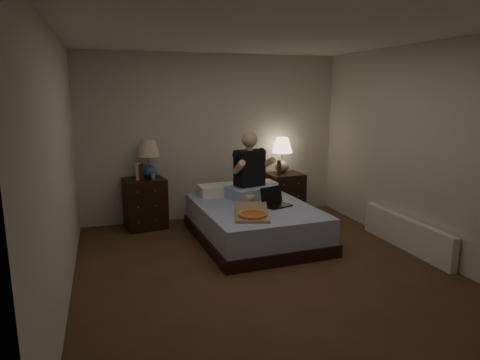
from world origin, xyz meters
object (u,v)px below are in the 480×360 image
object	(u,v)px
beer_bottle_right	(279,168)
pizza_box	(252,215)
laptop	(277,197)
radiator	(406,233)
lamp_left	(149,159)
lamp_right	(282,155)
nightstand_left	(145,203)
water_bottle	(138,171)
nightstand_right	(285,194)
soda_can	(153,176)
bed	(255,222)
beer_bottle_left	(141,172)
person	(252,165)

from	to	relation	value
beer_bottle_right	pizza_box	bearing A→B (deg)	-123.35
laptop	radiator	bearing A→B (deg)	-47.64
lamp_left	lamp_right	distance (m)	2.07
nightstand_left	lamp_left	world-z (taller)	lamp_left
water_bottle	radiator	bearing A→B (deg)	-30.46
lamp_right	pizza_box	bearing A→B (deg)	-123.51
nightstand_right	soda_can	bearing A→B (deg)	177.69
lamp_right	beer_bottle_right	xyz separation A→B (m)	(-0.12, -0.18, -0.17)
bed	water_bottle	world-z (taller)	water_bottle
lamp_left	lamp_right	xyz separation A→B (m)	(2.07, 0.02, -0.04)
bed	pizza_box	world-z (taller)	pizza_box
radiator	lamp_right	bearing A→B (deg)	114.26
nightstand_left	lamp_right	distance (m)	2.23
nightstand_left	water_bottle	world-z (taller)	water_bottle
soda_can	beer_bottle_left	bearing A→B (deg)	179.54
pizza_box	radiator	bearing A→B (deg)	7.05
laptop	radiator	size ratio (longest dim) A/B	0.21
lamp_right	nightstand_left	bearing A→B (deg)	-178.90
person	soda_can	bearing A→B (deg)	145.95
lamp_right	beer_bottle_left	world-z (taller)	lamp_right
nightstand_left	radiator	distance (m)	3.56
beer_bottle_right	person	distance (m)	0.75
lamp_left	beer_bottle_right	bearing A→B (deg)	-4.72
radiator	laptop	bearing A→B (deg)	151.42
person	nightstand_right	bearing A→B (deg)	20.03
lamp_right	beer_bottle_right	distance (m)	0.27
soda_can	nightstand_right	bearing A→B (deg)	1.76
lamp_right	person	bearing A→B (deg)	-139.90
bed	radiator	distance (m)	1.92
bed	nightstand_left	distance (m)	1.66
beer_bottle_right	pizza_box	xyz separation A→B (m)	(-0.92, -1.40, -0.29)
bed	nightstand_right	xyz separation A→B (m)	(0.84, 0.93, 0.11)
nightstand_right	laptop	distance (m)	1.23
nightstand_left	pizza_box	xyz separation A→B (m)	(1.10, -1.54, 0.15)
bed	lamp_left	distance (m)	1.78
nightstand_left	lamp_right	xyz separation A→B (m)	(2.15, 0.04, 0.60)
water_bottle	pizza_box	xyz separation A→B (m)	(1.19, -1.48, -0.34)
lamp_right	laptop	world-z (taller)	lamp_right
soda_can	pizza_box	world-z (taller)	soda_can
nightstand_right	lamp_left	world-z (taller)	lamp_left
soda_can	radiator	distance (m)	3.45
beer_bottle_right	pizza_box	distance (m)	1.71
nightstand_left	laptop	bearing A→B (deg)	-42.82
laptop	beer_bottle_left	bearing A→B (deg)	129.49
lamp_right	soda_can	world-z (taller)	lamp_right
water_bottle	person	size ratio (longest dim) A/B	0.27
beer_bottle_left	beer_bottle_right	size ratio (longest dim) A/B	1.00
beer_bottle_left	radiator	bearing A→B (deg)	-30.14
beer_bottle_right	pizza_box	size ratio (longest dim) A/B	0.30
water_bottle	soda_can	bearing A→B (deg)	-13.63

